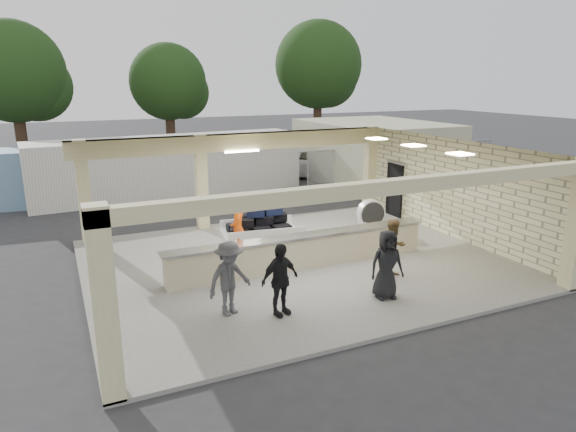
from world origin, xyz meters
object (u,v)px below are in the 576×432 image
passenger_b (280,280)px  car_white_b (401,156)px  baggage_counter (302,251)px  baggage_handler (238,229)px  passenger_c (229,278)px  passenger_d (387,264)px  drum_fan (371,214)px  car_white_a (313,162)px  container_white (171,166)px  luggage_cart (261,228)px  passenger_a (394,248)px  car_dark (285,160)px

passenger_b → car_white_b: size_ratio=0.38×
baggage_counter → passenger_b: (-1.85, -2.59, 0.38)m
baggage_handler → passenger_c: size_ratio=1.07×
passenger_c → passenger_d: (3.87, -0.74, -0.01)m
drum_fan → car_white_a: car_white_a is taller
drum_fan → container_white: size_ratio=0.09×
luggage_cart → passenger_b: bearing=-98.1°
baggage_handler → car_white_a: 14.47m
drum_fan → car_white_b: car_white_b is taller
passenger_b → car_white_a: (9.01, 15.69, -0.17)m
passenger_b → container_white: bearing=73.5°
passenger_d → drum_fan: bearing=70.6°
passenger_b → passenger_d: (2.81, -0.23, 0.01)m
passenger_d → car_white_b: 20.47m
baggage_counter → passenger_c: (-2.91, -2.07, 0.41)m
baggage_counter → car_white_a: car_white_a is taller
passenger_a → passenger_b: (-3.82, -0.87, 0.05)m
car_dark → passenger_d: bearing=169.9°
drum_fan → car_dark: 13.21m
baggage_handler → passenger_a: size_ratio=1.16×
passenger_a → passenger_c: size_ratio=0.92×
drum_fan → baggage_handler: size_ratio=0.58×
baggage_counter → container_white: 11.94m
car_white_a → car_dark: (-0.69, 2.30, -0.12)m
car_white_a → passenger_d: bearing=177.9°
passenger_d → car_dark: passenger_d is taller
container_white → passenger_c: bearing=-101.2°
passenger_a → car_white_b: passenger_a is taller
passenger_b → passenger_d: 2.82m
passenger_a → drum_fan: bearing=57.7°
passenger_c → car_white_a: (10.07, 15.17, -0.19)m
drum_fan → container_white: bearing=128.3°
drum_fan → passenger_d: size_ratio=0.63×
baggage_handler → luggage_cart: bearing=133.3°
drum_fan → container_white: (-5.20, 9.43, 0.69)m
baggage_handler → car_white_b: size_ratio=0.41×
passenger_b → car_white_b: bearing=32.2°
passenger_c → car_dark: (9.37, 17.47, -0.31)m
passenger_a → car_dark: passenger_a is taller
drum_fan → passenger_c: size_ratio=0.62×
passenger_b → car_dark: size_ratio=0.42×
baggage_handler → passenger_b: 4.08m
car_white_b → container_white: size_ratio=0.36×
passenger_c → car_white_b: size_ratio=0.39×
baggage_handler → container_white: (0.24, 10.39, 0.33)m
passenger_c → container_white: bearing=64.1°
luggage_cart → drum_fan: bearing=15.3°
passenger_a → car_dark: 17.71m
car_white_a → car_white_b: size_ratio=1.21×
drum_fan → passenger_a: size_ratio=0.68×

